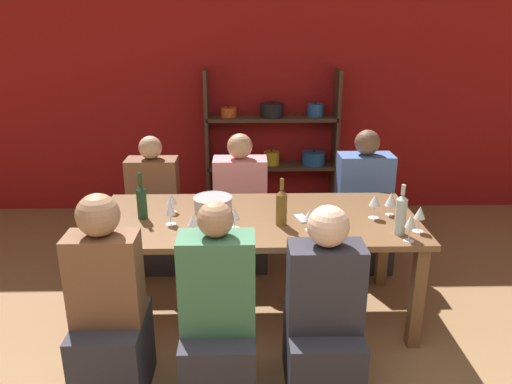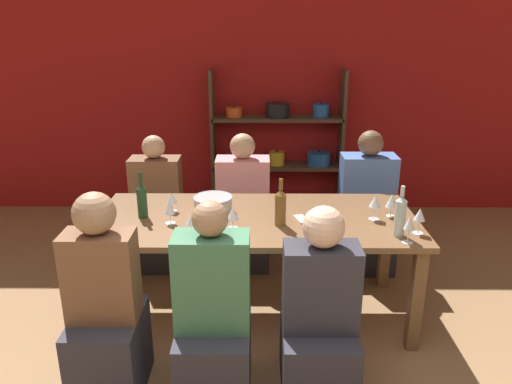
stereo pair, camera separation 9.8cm
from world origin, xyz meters
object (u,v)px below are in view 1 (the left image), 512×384
wine_glass_red_a (170,209)px  wine_glass_red_b (234,215)px  mixing_bowl (213,204)px  wine_bottle_green (282,207)px  wine_glass_white_c (171,200)px  dining_table (256,228)px  person_near_a (219,331)px  wine_glass_empty_a (193,220)px  wine_glass_white_a (411,222)px  person_far_b (362,217)px  wine_glass_empty_b (420,213)px  person_far_c (155,219)px  wine_bottle_amber (401,214)px  shelf_unit (276,157)px  person_near_c (110,323)px  wine_glass_empty_e (224,222)px  wine_glass_empty_c (310,215)px  cell_phone (302,218)px  person_far_a (241,217)px  wine_bottle_dark (142,201)px  person_near_b (323,325)px  wine_glass_white_b (391,200)px  wine_glass_empty_d (375,201)px

wine_glass_red_a → wine_glass_red_b: (0.43, -0.08, -0.01)m
mixing_bowl → wine_bottle_green: size_ratio=0.87×
wine_glass_white_c → wine_glass_red_b: size_ratio=0.98×
dining_table → wine_glass_red_a: size_ratio=13.57×
wine_glass_red_b → person_near_a: 0.79m
dining_table → wine_glass_empty_a: bearing=-142.7°
wine_glass_white_a → person_far_b: person_far_b is taller
wine_glass_empty_b → person_far_b: (-0.10, 1.10, -0.46)m
person_near_a → person_far_c: 1.80m
wine_bottle_amber → wine_glass_empty_b: 0.14m
shelf_unit → person_near_c: shelf_unit is taller
wine_glass_empty_e → dining_table: bearing=62.9°
wine_bottle_amber → wine_glass_white_a: 0.11m
dining_table → wine_bottle_green: bearing=-40.5°
wine_glass_empty_c → wine_glass_red_b: 0.49m
mixing_bowl → person_far_c: size_ratio=0.24×
shelf_unit → person_near_a: 2.95m
dining_table → wine_glass_red_a: wine_glass_red_a is taller
wine_glass_empty_c → wine_glass_red_b: wine_glass_empty_c is taller
wine_glass_white_a → wine_glass_empty_c: wine_glass_white_a is taller
person_near_a → person_far_c: bearing=110.6°
cell_phone → person_far_a: (-0.43, 0.91, -0.35)m
cell_phone → wine_bottle_green: bearing=-148.0°
wine_glass_empty_e → wine_glass_white_c: bearing=127.7°
shelf_unit → wine_bottle_green: shelf_unit is taller
person_far_c → wine_glass_white_c: bearing=109.9°
wine_bottle_dark → person_near_b: 1.47m
person_far_a → cell_phone: bearing=115.3°
person_far_b → wine_glass_red_b: bearing=42.8°
wine_glass_empty_c → wine_glass_red_a: 0.93m
shelf_unit → wine_glass_empty_c: (0.08, -2.28, 0.22)m
wine_glass_red_b → person_near_c: 1.01m
shelf_unit → wine_glass_red_b: bearing=-100.4°
wine_glass_empty_c → person_near_b: (0.02, -0.55, -0.46)m
wine_glass_empty_c → person_far_b: 1.30m
dining_table → cell_phone: cell_phone is taller
wine_glass_white_b → person_near_a: person_near_a is taller
wine_glass_red_a → person_far_c: bearing=106.8°
shelf_unit → cell_phone: (0.05, -2.09, 0.12)m
cell_phone → wine_glass_empty_c: bearing=-81.5°
person_near_a → person_far_a: 1.73m
wine_glass_empty_b → wine_glass_empty_d: (-0.23, 0.24, -0.00)m
dining_table → person_far_c: 1.22m
wine_glass_empty_d → person_near_a: 1.40m
mixing_bowl → wine_glass_empty_c: wine_glass_empty_c is taller
wine_bottle_green → wine_glass_white_a: 0.82m
wine_bottle_green → wine_glass_white_b: wine_bottle_green is taller
person_near_b → wine_glass_empty_b: bearing=37.1°
wine_glass_empty_b → person_far_b: bearing=95.0°
mixing_bowl → wine_bottle_amber: 1.28m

